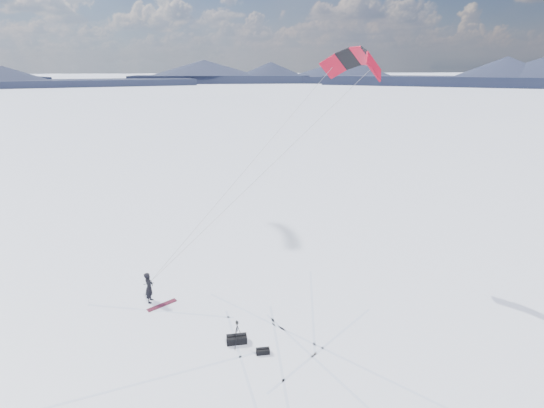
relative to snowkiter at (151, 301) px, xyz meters
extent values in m
plane|color=white|center=(2.93, -3.69, 0.00)|extent=(1800.00, 1800.00, 0.00)
cube|color=black|center=(202.45, 246.49, 2.51)|extent=(145.33, 128.71, 5.02)
cone|color=black|center=(202.45, 246.49, 5.02)|extent=(89.94, 89.94, 8.00)
cube|color=black|center=(119.84, 294.19, 2.51)|extent=(156.07, 96.69, 5.02)
cone|color=black|center=(119.84, 294.19, 5.02)|extent=(82.96, 82.96, 8.00)
cube|color=black|center=(26.84, 315.41, 2.51)|extent=(152.94, 56.08, 5.02)
cone|color=black|center=(26.84, 315.41, 5.02)|extent=(68.60, 68.60, 8.00)
cube|color=black|center=(-68.28, 308.28, 2.51)|extent=(156.25, 77.25, 5.02)
cone|color=black|center=(-68.28, 308.28, 5.02)|extent=(76.64, 76.64, 8.00)
cube|color=silver|center=(-0.37, -5.39, 0.00)|extent=(3.52, 7.29, 0.01)
cube|color=silver|center=(1.33, -3.09, 0.00)|extent=(6.45, 7.79, 0.01)
cube|color=silver|center=(3.03, -0.79, 0.00)|extent=(11.66, 3.07, 0.01)
cube|color=silver|center=(4.73, -6.49, 0.00)|extent=(1.27, 5.91, 0.01)
cube|color=silver|center=(6.43, -4.19, 0.00)|extent=(6.52, 4.83, 0.01)
cube|color=silver|center=(8.13, -1.89, 0.00)|extent=(8.85, 4.87, 0.01)
imported|color=black|center=(0.00, 0.00, 0.00)|extent=(0.53, 0.72, 1.80)
cube|color=maroon|center=(0.63, -0.55, 0.02)|extent=(1.63, 1.06, 0.04)
cylinder|color=black|center=(4.42, -4.78, 0.57)|extent=(0.38, 0.03, 1.15)
cylinder|color=black|center=(4.15, -4.63, 0.57)|extent=(0.21, 0.34, 1.15)
cylinder|color=black|center=(4.16, -4.93, 0.57)|extent=(0.21, 0.34, 1.15)
cylinder|color=black|center=(4.24, -4.78, 0.97)|extent=(0.04, 0.04, 0.34)
cube|color=black|center=(4.24, -4.78, 1.20)|extent=(0.07, 0.07, 0.05)
cube|color=black|center=(4.24, -4.78, 1.28)|extent=(0.13, 0.09, 0.10)
cylinder|color=black|center=(4.24, -4.69, 1.28)|extent=(0.07, 0.10, 0.07)
cube|color=black|center=(4.23, -4.55, 0.18)|extent=(0.99, 0.51, 0.36)
cylinder|color=black|center=(4.23, -4.55, 0.38)|extent=(0.92, 0.14, 0.09)
cube|color=black|center=(5.29, -5.56, 0.12)|extent=(0.65, 0.36, 0.23)
cylinder|color=black|center=(5.29, -5.56, 0.25)|extent=(0.60, 0.12, 0.07)
cube|color=#AB081E|center=(11.88, -1.16, 12.48)|extent=(1.38, 1.11, 1.47)
cube|color=black|center=(12.21, -0.10, 12.89)|extent=(1.10, 1.27, 1.23)
cube|color=#AB081E|center=(12.24, 1.11, 13.03)|extent=(1.03, 1.29, 0.95)
cube|color=black|center=(11.99, 2.30, 12.89)|extent=(1.30, 1.23, 1.23)
cube|color=#AB081E|center=(11.48, 3.29, 12.48)|extent=(1.54, 1.02, 1.47)
cylinder|color=gray|center=(5.94, -0.58, 6.81)|extent=(11.90, 1.18, 11.36)
cylinder|color=gray|center=(5.74, 1.64, 6.81)|extent=(11.49, 3.31, 11.36)
cylinder|color=black|center=(0.00, 0.00, 1.14)|extent=(0.55, 0.08, 0.03)
camera|label=1|loc=(2.40, -20.11, 12.44)|focal=26.00mm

